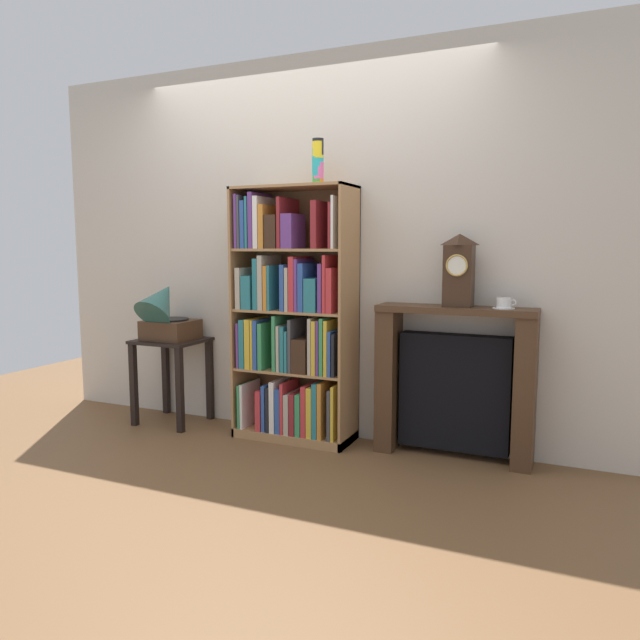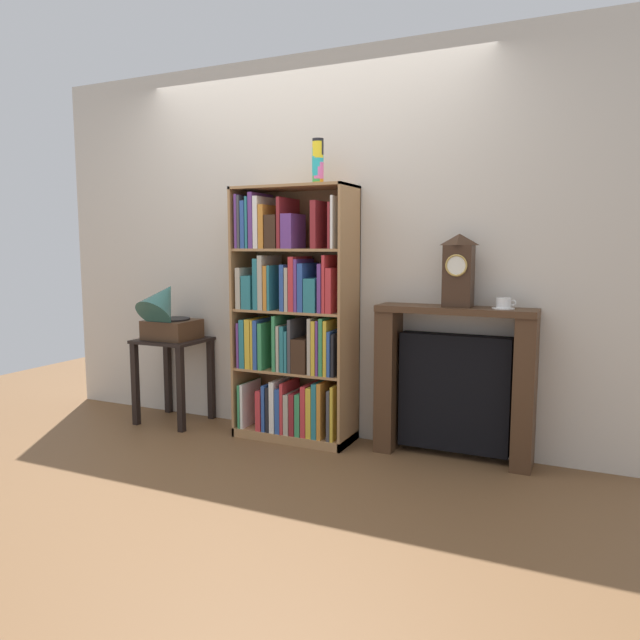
{
  "view_description": "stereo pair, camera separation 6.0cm",
  "coord_description": "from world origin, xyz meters",
  "px_view_note": "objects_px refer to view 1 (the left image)",
  "views": [
    {
      "loc": [
        1.8,
        -3.53,
        1.32
      ],
      "look_at": [
        0.19,
        0.07,
        0.83
      ],
      "focal_mm": 33.73,
      "sensor_mm": 36.0,
      "label": 1
    },
    {
      "loc": [
        1.85,
        -3.51,
        1.32
      ],
      "look_at": [
        0.19,
        0.07,
        0.83
      ],
      "focal_mm": 33.73,
      "sensor_mm": 36.0,
      "label": 2
    }
  ],
  "objects_px": {
    "cup_stack": "(318,162)",
    "side_table_left": "(172,362)",
    "mantel_clock": "(459,270)",
    "bookshelf": "(292,327)",
    "teacup_with_saucer": "(504,304)",
    "gramophone": "(165,313)",
    "fireplace_mantel": "(454,383)"
  },
  "relations": [
    {
      "from": "bookshelf",
      "to": "fireplace_mantel",
      "type": "bearing_deg",
      "value": 4.3
    },
    {
      "from": "cup_stack",
      "to": "gramophone",
      "type": "xyz_separation_m",
      "value": [
        -1.18,
        -0.09,
        -1.02
      ]
    },
    {
      "from": "cup_stack",
      "to": "fireplace_mantel",
      "type": "distance_m",
      "value": 1.65
    },
    {
      "from": "bookshelf",
      "to": "cup_stack",
      "type": "xyz_separation_m",
      "value": [
        0.19,
        0.0,
        1.08
      ]
    },
    {
      "from": "gramophone",
      "to": "mantel_clock",
      "type": "distance_m",
      "value": 2.12
    },
    {
      "from": "gramophone",
      "to": "teacup_with_saucer",
      "type": "xyz_separation_m",
      "value": [
        2.36,
        0.15,
        0.15
      ]
    },
    {
      "from": "gramophone",
      "to": "teacup_with_saucer",
      "type": "height_order",
      "value": "gramophone"
    },
    {
      "from": "cup_stack",
      "to": "fireplace_mantel",
      "type": "bearing_deg",
      "value": 4.92
    },
    {
      "from": "gramophone",
      "to": "teacup_with_saucer",
      "type": "distance_m",
      "value": 2.37
    },
    {
      "from": "cup_stack",
      "to": "teacup_with_saucer",
      "type": "relative_size",
      "value": 2.13
    },
    {
      "from": "teacup_with_saucer",
      "to": "gramophone",
      "type": "bearing_deg",
      "value": -176.31
    },
    {
      "from": "cup_stack",
      "to": "mantel_clock",
      "type": "relative_size",
      "value": 0.66
    },
    {
      "from": "cup_stack",
      "to": "bookshelf",
      "type": "bearing_deg",
      "value": -178.64
    },
    {
      "from": "cup_stack",
      "to": "mantel_clock",
      "type": "xyz_separation_m",
      "value": [
        0.91,
        0.06,
        -0.68
      ]
    },
    {
      "from": "bookshelf",
      "to": "teacup_with_saucer",
      "type": "distance_m",
      "value": 1.38
    },
    {
      "from": "bookshelf",
      "to": "mantel_clock",
      "type": "xyz_separation_m",
      "value": [
        1.1,
        0.06,
        0.4
      ]
    },
    {
      "from": "fireplace_mantel",
      "to": "side_table_left",
      "type": "bearing_deg",
      "value": -176.89
    },
    {
      "from": "bookshelf",
      "to": "mantel_clock",
      "type": "relative_size",
      "value": 3.88
    },
    {
      "from": "cup_stack",
      "to": "fireplace_mantel",
      "type": "xyz_separation_m",
      "value": [
        0.89,
        0.08,
        -1.38
      ]
    },
    {
      "from": "bookshelf",
      "to": "gramophone",
      "type": "height_order",
      "value": "bookshelf"
    },
    {
      "from": "bookshelf",
      "to": "cup_stack",
      "type": "relative_size",
      "value": 5.87
    },
    {
      "from": "bookshelf",
      "to": "gramophone",
      "type": "bearing_deg",
      "value": -174.86
    },
    {
      "from": "bookshelf",
      "to": "cup_stack",
      "type": "bearing_deg",
      "value": 1.36
    },
    {
      "from": "cup_stack",
      "to": "side_table_left",
      "type": "xyz_separation_m",
      "value": [
        -1.18,
        -0.04,
        -1.39
      ]
    },
    {
      "from": "mantel_clock",
      "to": "side_table_left",
      "type": "bearing_deg",
      "value": -177.49
    },
    {
      "from": "fireplace_mantel",
      "to": "mantel_clock",
      "type": "distance_m",
      "value": 0.7
    },
    {
      "from": "side_table_left",
      "to": "teacup_with_saucer",
      "type": "bearing_deg",
      "value": 2.28
    },
    {
      "from": "mantel_clock",
      "to": "teacup_with_saucer",
      "type": "xyz_separation_m",
      "value": [
        0.27,
        0.0,
        -0.19
      ]
    },
    {
      "from": "teacup_with_saucer",
      "to": "mantel_clock",
      "type": "bearing_deg",
      "value": -179.56
    },
    {
      "from": "bookshelf",
      "to": "gramophone",
      "type": "distance_m",
      "value": 0.99
    },
    {
      "from": "bookshelf",
      "to": "mantel_clock",
      "type": "height_order",
      "value": "bookshelf"
    },
    {
      "from": "mantel_clock",
      "to": "gramophone",
      "type": "bearing_deg",
      "value": -175.9
    }
  ]
}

